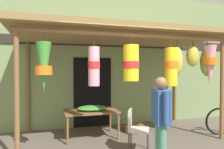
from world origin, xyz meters
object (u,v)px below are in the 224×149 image
folding_chair (135,126)px  vendor_in_orange (161,115)px  display_table (91,113)px  flower_heap_on_table (93,108)px  wicker_basket_by_table (135,129)px

folding_chair → vendor_in_orange: size_ratio=0.55×
display_table → flower_heap_on_table: (0.04, -0.05, 0.12)m
flower_heap_on_table → display_table: bearing=127.6°
display_table → folding_chair: (0.69, -1.11, -0.10)m
flower_heap_on_table → folding_chair: bearing=-58.5°
flower_heap_on_table → vendor_in_orange: 2.03m
wicker_basket_by_table → vendor_in_orange: vendor_in_orange is taller
folding_chair → vendor_in_orange: vendor_in_orange is taller
display_table → wicker_basket_by_table: bearing=3.3°
flower_heap_on_table → vendor_in_orange: (0.78, -1.86, 0.17)m
folding_chair → vendor_in_orange: bearing=-81.2°
vendor_in_orange → wicker_basket_by_table: bearing=79.7°
display_table → vendor_in_orange: size_ratio=0.84×
wicker_basket_by_table → folding_chair: bearing=-112.4°
flower_heap_on_table → wicker_basket_by_table: (1.14, 0.12, -0.63)m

